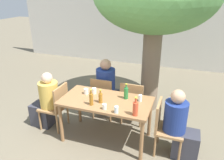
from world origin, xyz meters
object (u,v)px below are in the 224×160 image
(drinking_glass_1, at_px, (140,98))
(drinking_glass_4, at_px, (86,91))
(green_bottle_2, at_px, (126,93))
(patio_chair_0, at_px, (57,104))
(person_seated_1, at_px, (180,127))
(patio_chair_3, at_px, (133,101))
(drinking_glass_3, at_px, (105,107))
(amber_bottle_0, at_px, (101,98))
(drinking_glass_2, at_px, (116,110))
(patio_chair_2, at_px, (103,96))
(drinking_glass_0, at_px, (94,91))
(person_seated_2, at_px, (107,89))
(person_seated_0, at_px, (46,103))
(amber_bottle_1, at_px, (91,99))
(soda_bottle_3, at_px, (135,108))
(dining_table_front, at_px, (106,105))
(patio_chair_1, at_px, (165,125))

(drinking_glass_1, distance_m, drinking_glass_4, 0.97)
(green_bottle_2, relative_size, drinking_glass_1, 2.42)
(patio_chair_0, distance_m, green_bottle_2, 1.37)
(person_seated_1, relative_size, drinking_glass_1, 9.96)
(patio_chair_3, distance_m, drinking_glass_3, 1.00)
(amber_bottle_0, distance_m, drinking_glass_1, 0.66)
(green_bottle_2, bearing_deg, drinking_glass_1, -2.55)
(drinking_glass_1, bearing_deg, person_seated_1, -12.77)
(drinking_glass_1, bearing_deg, drinking_glass_2, -117.71)
(patio_chair_2, xyz_separation_m, drinking_glass_0, (0.02, -0.47, 0.32))
(person_seated_1, distance_m, person_seated_2, 1.77)
(person_seated_0, bearing_deg, drinking_glass_4, 97.27)
(green_bottle_2, distance_m, drinking_glass_2, 0.50)
(patio_chair_0, relative_size, amber_bottle_1, 3.25)
(amber_bottle_0, relative_size, drinking_glass_1, 2.02)
(drinking_glass_0, xyz_separation_m, drinking_glass_1, (0.84, -0.01, 0.00))
(patio_chair_3, xyz_separation_m, soda_bottle_3, (0.27, -0.93, 0.39))
(person_seated_1, distance_m, drinking_glass_3, 1.22)
(person_seated_0, relative_size, drinking_glass_3, 12.64)
(amber_bottle_1, bearing_deg, green_bottle_2, 40.53)
(amber_bottle_0, bearing_deg, drinking_glass_2, -32.61)
(patio_chair_2, distance_m, drinking_glass_4, 0.63)
(patio_chair_0, xyz_separation_m, drinking_glass_2, (1.29, -0.33, 0.33))
(person_seated_2, bearing_deg, dining_table_front, 109.72)
(person_seated_1, height_order, drinking_glass_4, person_seated_1)
(soda_bottle_3, xyz_separation_m, drinking_glass_1, (-0.03, 0.46, -0.06))
(drinking_glass_2, bearing_deg, amber_bottle_0, 147.39)
(dining_table_front, height_order, patio_chair_0, patio_chair_0)
(drinking_glass_2, distance_m, drinking_glass_3, 0.21)
(dining_table_front, bearing_deg, drinking_glass_0, 150.32)
(green_bottle_2, relative_size, soda_bottle_3, 0.93)
(amber_bottle_0, distance_m, amber_bottle_1, 0.17)
(person_seated_1, xyz_separation_m, drinking_glass_3, (-1.15, -0.29, 0.31))
(patio_chair_0, distance_m, patio_chair_2, 0.94)
(patio_chair_0, xyz_separation_m, amber_bottle_1, (0.83, -0.23, 0.38))
(amber_bottle_1, bearing_deg, drinking_glass_1, 28.44)
(person_seated_2, xyz_separation_m, drinking_glass_1, (0.86, -0.70, 0.27))
(person_seated_2, distance_m, drinking_glass_2, 1.36)
(patio_chair_0, distance_m, person_seated_1, 2.24)
(person_seated_0, height_order, green_bottle_2, person_seated_0)
(drinking_glass_1, bearing_deg, drinking_glass_3, -136.15)
(soda_bottle_3, distance_m, drinking_glass_0, 0.99)
(drinking_glass_0, distance_m, drinking_glass_3, 0.59)
(person_seated_0, distance_m, drinking_glass_1, 1.82)
(patio_chair_1, distance_m, drinking_glass_4, 1.46)
(patio_chair_1, bearing_deg, person_seated_1, -90.00)
(green_bottle_2, distance_m, soda_bottle_3, 0.55)
(dining_table_front, bearing_deg, drinking_glass_2, -48.46)
(person_seated_2, bearing_deg, amber_bottle_0, 104.63)
(patio_chair_3, xyz_separation_m, drinking_glass_4, (-0.73, -0.53, 0.32))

